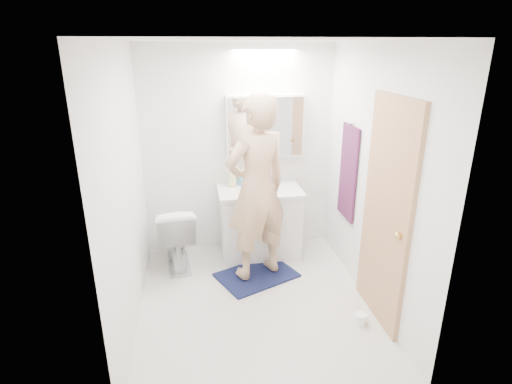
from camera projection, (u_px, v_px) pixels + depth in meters
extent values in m
plane|color=silver|center=(255.00, 302.00, 3.98)|extent=(2.50, 2.50, 0.00)
plane|color=white|center=(255.00, 40.00, 3.16)|extent=(2.50, 2.50, 0.00)
plane|color=white|center=(238.00, 151.00, 4.73)|extent=(2.50, 0.00, 2.50)
plane|color=white|center=(287.00, 254.00, 2.41)|extent=(2.50, 0.00, 2.50)
plane|color=white|center=(125.00, 193.00, 3.41)|extent=(0.00, 2.50, 2.50)
plane|color=white|center=(373.00, 180.00, 3.73)|extent=(0.00, 2.50, 2.50)
cube|color=silver|center=(260.00, 224.00, 4.77)|extent=(0.90, 0.55, 0.78)
cube|color=silver|center=(260.00, 191.00, 4.63)|extent=(0.95, 0.58, 0.04)
cylinder|color=white|center=(259.00, 187.00, 4.65)|extent=(0.36, 0.36, 0.03)
cylinder|color=silver|center=(257.00, 177.00, 4.80)|extent=(0.02, 0.02, 0.16)
cube|color=white|center=(265.00, 126.00, 4.60)|extent=(0.88, 0.14, 0.70)
cube|color=silver|center=(266.00, 127.00, 4.53)|extent=(0.84, 0.01, 0.66)
imported|color=white|center=(176.00, 235.00, 4.53)|extent=(0.48, 0.75, 0.73)
cube|color=#141740|center=(257.00, 275.00, 4.41)|extent=(0.95, 0.83, 0.02)
imported|color=tan|center=(257.00, 189.00, 4.08)|extent=(0.82, 0.70, 1.91)
cube|color=#A78153|center=(386.00, 215.00, 3.47)|extent=(0.04, 0.80, 2.00)
sphere|color=gold|center=(398.00, 236.00, 3.20)|extent=(0.06, 0.06, 0.06)
cube|color=#121B3A|center=(348.00, 173.00, 4.27)|extent=(0.02, 0.42, 1.00)
cylinder|color=silver|center=(351.00, 123.00, 4.09)|extent=(0.07, 0.02, 0.02)
imported|color=beige|center=(232.00, 176.00, 4.68)|extent=(0.10, 0.10, 0.25)
imported|color=#5E98CB|center=(241.00, 179.00, 4.74)|extent=(0.10, 0.10, 0.15)
imported|color=#454CCF|center=(275.00, 180.00, 4.79)|extent=(0.12, 0.12, 0.08)
cylinder|color=white|center=(361.00, 319.00, 3.65)|extent=(0.11, 0.11, 0.10)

